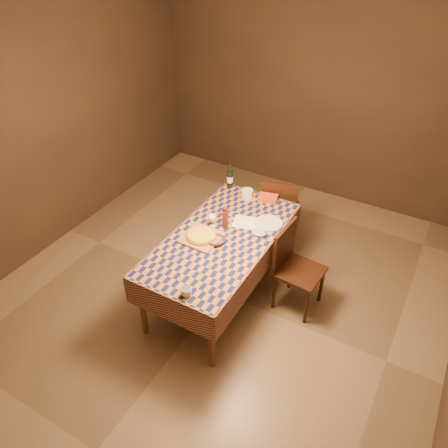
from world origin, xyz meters
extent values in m
plane|color=brown|center=(0.00, 0.00, 0.00)|extent=(5.00, 5.00, 0.00)
plane|color=white|center=(0.00, 0.00, 2.70)|extent=(5.00, 5.00, 0.00)
cube|color=#34271D|center=(0.00, 2.50, 1.35)|extent=(4.50, 0.10, 2.70)
cube|color=#34271D|center=(-2.25, 0.00, 1.35)|extent=(0.10, 5.00, 2.70)
cylinder|color=brown|center=(-0.38, -0.83, 0.38)|extent=(0.06, 0.06, 0.75)
cylinder|color=brown|center=(0.38, -0.83, 0.38)|extent=(0.06, 0.06, 0.75)
cylinder|color=brown|center=(-0.38, 0.83, 0.38)|extent=(0.06, 0.06, 0.75)
cylinder|color=brown|center=(0.38, 0.83, 0.38)|extent=(0.06, 0.06, 0.75)
cube|color=brown|center=(0.00, 0.00, 0.74)|extent=(0.90, 1.80, 0.03)
cube|color=brown|center=(0.00, 0.00, 0.76)|extent=(0.92, 1.82, 0.02)
cube|color=brown|center=(0.00, -0.92, 0.62)|extent=(0.94, 0.01, 0.30)
cube|color=brown|center=(0.00, 0.92, 0.62)|extent=(0.94, 0.01, 0.30)
cube|color=brown|center=(-0.47, 0.00, 0.62)|extent=(0.01, 1.84, 0.30)
cube|color=brown|center=(0.47, 0.00, 0.62)|extent=(0.01, 1.84, 0.30)
cube|color=#9F694B|center=(-0.16, -0.11, 0.78)|extent=(0.37, 0.37, 0.02)
cylinder|color=#8E6017|center=(-0.16, -0.11, 0.80)|extent=(0.39, 0.39, 0.02)
cylinder|color=gold|center=(-0.16, -0.11, 0.82)|extent=(0.35, 0.35, 0.01)
cylinder|color=#4F1512|center=(-0.05, 0.16, 0.87)|extent=(0.08, 0.08, 0.20)
sphere|color=#4F1512|center=(-0.05, 0.16, 1.00)|extent=(0.05, 0.05, 0.05)
imported|color=#5A404C|center=(0.00, -0.10, 0.80)|extent=(0.22, 0.22, 0.05)
cylinder|color=white|center=(-0.17, 0.11, 0.77)|extent=(0.08, 0.08, 0.00)
cylinder|color=white|center=(-0.17, 0.11, 0.81)|extent=(0.01, 0.01, 0.07)
sphere|color=white|center=(-0.17, 0.11, 0.89)|extent=(0.08, 0.08, 0.08)
ellipsoid|color=#430814|center=(-0.17, 0.11, 0.88)|extent=(0.05, 0.05, 0.03)
cylinder|color=black|center=(-0.39, 0.86, 0.87)|extent=(0.09, 0.09, 0.20)
cylinder|color=black|center=(-0.39, 0.86, 1.01)|extent=(0.03, 0.03, 0.08)
cylinder|color=#F1E4CD|center=(-0.39, 0.86, 0.87)|extent=(0.09, 0.09, 0.07)
cylinder|color=silver|center=(-0.10, 0.75, 0.82)|extent=(0.17, 0.17, 0.11)
cube|color=#BC3D18|center=(0.11, 0.83, 0.80)|extent=(0.23, 0.19, 0.05)
cylinder|color=silver|center=(0.31, 0.43, 0.78)|extent=(0.30, 0.30, 0.02)
imported|color=silver|center=(0.13, -0.82, 0.81)|extent=(0.11, 0.11, 0.08)
cube|color=white|center=(0.11, 0.34, 0.77)|extent=(0.33, 0.29, 0.00)
ellipsoid|color=#95A4BF|center=(0.30, 0.22, 0.79)|extent=(0.18, 0.16, 0.04)
cube|color=black|center=(0.13, 1.16, 0.45)|extent=(0.52, 0.52, 0.04)
cube|color=black|center=(0.18, 0.97, 0.70)|extent=(0.41, 0.14, 0.46)
cylinder|color=black|center=(0.26, 1.38, 0.21)|extent=(0.04, 0.04, 0.43)
cylinder|color=black|center=(-0.09, 1.29, 0.21)|extent=(0.04, 0.04, 0.43)
cylinder|color=black|center=(0.35, 1.03, 0.21)|extent=(0.04, 0.04, 0.43)
cylinder|color=black|center=(0.00, 0.94, 0.21)|extent=(0.04, 0.04, 0.43)
cube|color=black|center=(0.76, 0.25, 0.45)|extent=(0.45, 0.45, 0.04)
cube|color=black|center=(0.56, 0.27, 0.70)|extent=(0.06, 0.42, 0.46)
cylinder|color=black|center=(0.92, 0.06, 0.21)|extent=(0.04, 0.04, 0.43)
cylinder|color=black|center=(0.95, 0.42, 0.21)|extent=(0.04, 0.04, 0.43)
cylinder|color=black|center=(0.57, 0.09, 0.21)|extent=(0.04, 0.04, 0.43)
cylinder|color=black|center=(0.59, 0.45, 0.21)|extent=(0.04, 0.04, 0.43)
camera|label=1|loc=(1.68, -2.90, 3.42)|focal=35.00mm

